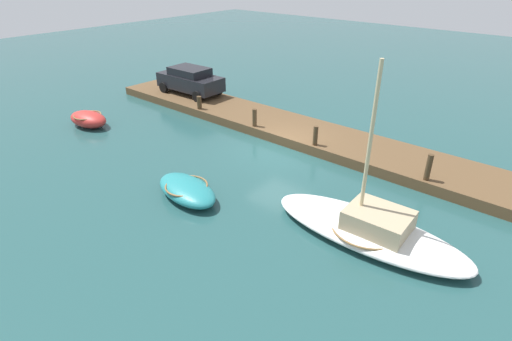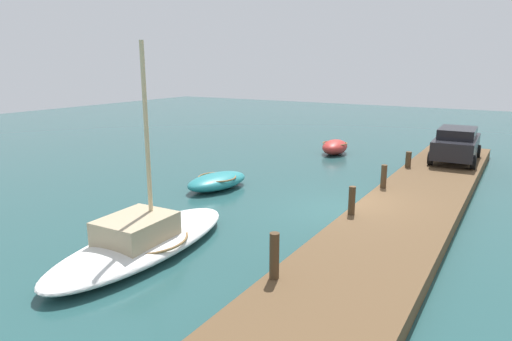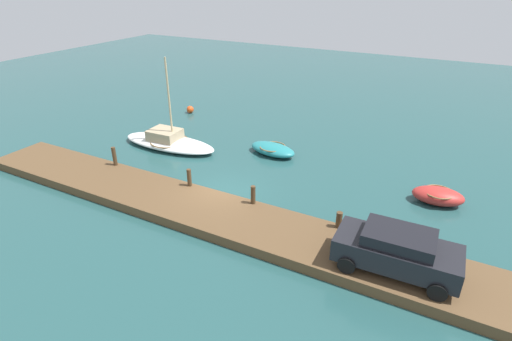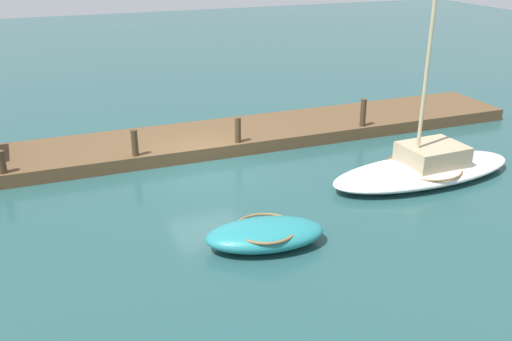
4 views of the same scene
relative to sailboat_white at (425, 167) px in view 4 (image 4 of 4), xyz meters
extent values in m
plane|color=#234C4C|center=(6.28, -3.51, -0.40)|extent=(84.00, 84.00, 0.00)
cube|color=brown|center=(6.28, -5.60, -0.17)|extent=(26.46, 3.18, 0.46)
ellipsoid|color=white|center=(0.05, 0.00, -0.11)|extent=(6.66, 2.60, 0.57)
torus|color=olive|center=(0.05, 0.00, 0.04)|extent=(2.51, 2.51, 0.07)
cube|color=tan|center=(-0.23, -0.01, 0.39)|extent=(1.98, 1.61, 0.67)
cylinder|color=#C6B284|center=(0.38, 0.01, 2.68)|extent=(0.12, 0.12, 5.25)
ellipsoid|color=teal|center=(6.39, 2.11, -0.07)|extent=(3.23, 2.00, 0.65)
torus|color=olive|center=(6.39, 2.11, 0.11)|extent=(1.84, 1.84, 0.07)
cylinder|color=#47331E|center=(-0.25, -4.26, 0.60)|extent=(0.22, 0.22, 1.07)
cylinder|color=#47331E|center=(4.84, -4.26, 0.52)|extent=(0.22, 0.22, 0.91)
cylinder|color=#47331E|center=(8.47, -4.26, 0.51)|extent=(0.22, 0.22, 0.90)
cylinder|color=#47331E|center=(12.57, -4.26, 0.43)|extent=(0.26, 0.26, 0.72)
camera|label=1|loc=(-4.11, 10.46, 7.67)|focal=28.49mm
camera|label=2|loc=(-8.31, -8.63, 4.73)|focal=31.46mm
camera|label=3|loc=(16.13, -18.33, 9.80)|focal=28.13mm
camera|label=4|loc=(11.19, 13.75, 6.91)|focal=39.99mm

